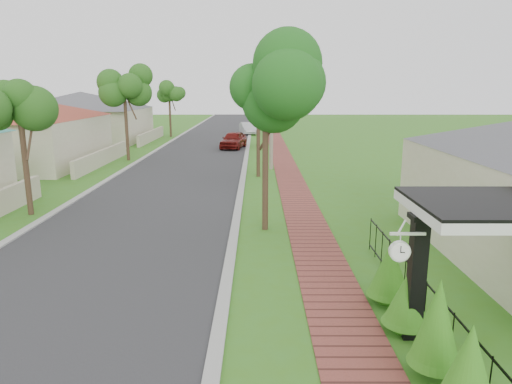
% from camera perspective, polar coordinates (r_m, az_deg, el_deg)
% --- Properties ---
extents(ground, '(160.00, 160.00, 0.00)m').
position_cam_1_polar(ground, '(10.61, -7.85, -14.48)').
color(ground, '#3D751B').
rests_on(ground, ground).
extents(road, '(7.00, 120.00, 0.02)m').
position_cam_1_polar(road, '(30.06, -8.36, 3.37)').
color(road, '#28282B').
rests_on(road, ground).
extents(kerb_right, '(0.30, 120.00, 0.10)m').
position_cam_1_polar(kerb_right, '(29.74, -1.38, 3.40)').
color(kerb_right, '#9E9E99').
rests_on(kerb_right, ground).
extents(kerb_left, '(0.30, 120.00, 0.10)m').
position_cam_1_polar(kerb_left, '(30.81, -15.10, 3.29)').
color(kerb_left, '#9E9E99').
rests_on(kerb_left, ground).
extents(sidewalk, '(1.50, 120.00, 0.03)m').
position_cam_1_polar(sidewalk, '(29.79, 3.64, 3.39)').
color(sidewalk, brown).
rests_on(sidewalk, ground).
extents(porch_post, '(0.48, 0.48, 2.52)m').
position_cam_1_polar(porch_post, '(9.65, 19.36, -10.65)').
color(porch_post, black).
rests_on(porch_post, ground).
extents(picket_fence, '(0.03, 8.02, 1.00)m').
position_cam_1_polar(picket_fence, '(10.85, 19.18, -11.34)').
color(picket_fence, black).
rests_on(picket_fence, ground).
extents(street_trees, '(10.70, 37.65, 5.89)m').
position_cam_1_polar(street_trees, '(36.44, -6.81, 12.20)').
color(street_trees, '#382619').
rests_on(street_trees, ground).
extents(hedge_row, '(0.88, 4.80, 1.88)m').
position_cam_1_polar(hedge_row, '(9.27, 19.79, -14.18)').
color(hedge_row, '#2C6E16').
rests_on(hedge_row, ground).
extents(far_house_red, '(15.56, 15.56, 4.60)m').
position_cam_1_polar(far_house_red, '(33.70, -29.23, 6.91)').
color(far_house_red, beige).
rests_on(far_house_red, ground).
extents(far_house_grey, '(15.56, 15.56, 4.60)m').
position_cam_1_polar(far_house_grey, '(46.40, -20.83, 8.86)').
color(far_house_grey, beige).
rests_on(far_house_grey, ground).
extents(parked_car_red, '(2.40, 4.34, 1.40)m').
position_cam_1_polar(parked_car_red, '(38.12, -2.82, 6.51)').
color(parked_car_red, '#64120F').
rests_on(parked_car_red, ground).
extents(parked_car_white, '(2.06, 3.99, 1.25)m').
position_cam_1_polar(parked_car_white, '(50.21, -1.06, 7.95)').
color(parked_car_white, silver).
rests_on(parked_car_white, ground).
extents(near_tree, '(2.37, 2.37, 6.07)m').
position_cam_1_polar(near_tree, '(15.41, 1.22, 12.80)').
color(near_tree, '#382619').
rests_on(near_tree, ground).
extents(utility_pole, '(1.20, 0.24, 7.34)m').
position_cam_1_polar(utility_pole, '(27.82, 1.95, 10.47)').
color(utility_pole, gray).
rests_on(utility_pole, ground).
extents(station_clock, '(0.66, 0.13, 0.56)m').
position_cam_1_polar(station_clock, '(8.85, 17.58, -6.89)').
color(station_clock, white).
rests_on(station_clock, ground).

